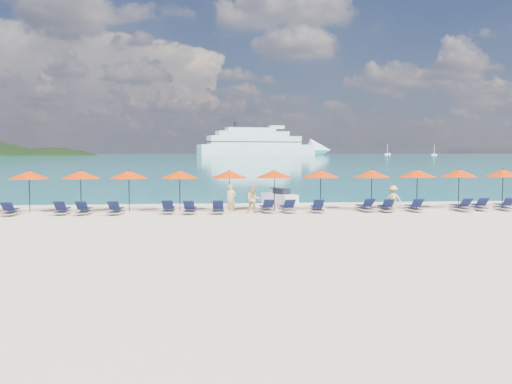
{
  "coord_description": "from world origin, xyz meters",
  "views": [
    {
      "loc": [
        -2.86,
        -25.68,
        3.23
      ],
      "look_at": [
        0.0,
        3.0,
        1.2
      ],
      "focal_mm": 40.0,
      "sensor_mm": 36.0,
      "label": 1
    }
  ],
  "objects": [
    {
      "name": "lounger_5",
      "position": [
        -7.15,
        4.14,
        0.24
      ],
      "size": [
        0.75,
        1.74,
        0.66
      ],
      "rotation": [
        0.0,
        0.0,
        -0.08
      ],
      "color": "silver",
      "rests_on": "ground"
    },
    {
      "name": "umbrella_3",
      "position": [
        -6.63,
        5.42,
        2.02
      ],
      "size": [
        2.1,
        2.1,
        2.28
      ],
      "color": "black",
      "rests_on": "ground"
    },
    {
      "name": "lounger_12",
      "position": [
        6.11,
        4.4,
        0.24
      ],
      "size": [
        0.77,
        1.75,
        0.66
      ],
      "rotation": [
        0.0,
        0.0,
        0.09
      ],
      "color": "silver",
      "rests_on": "ground"
    },
    {
      "name": "sailboat_far",
      "position": [
        199.18,
        572.24,
        1.22
      ],
      "size": [
        6.5,
        2.17,
        11.92
      ],
      "color": "silver",
      "rests_on": "ground"
    },
    {
      "name": "umbrella_6",
      "position": [
        1.27,
        5.47,
        2.02
      ],
      "size": [
        2.1,
        2.1,
        2.28
      ],
      "color": "black",
      "rests_on": "ground"
    },
    {
      "name": "lounger_13",
      "position": [
        7.16,
        4.06,
        0.24
      ],
      "size": [
        0.74,
        1.74,
        0.66
      ],
      "rotation": [
        0.0,
        0.0,
        -0.07
      ],
      "color": "silver",
      "rests_on": "ground"
    },
    {
      "name": "lounger_15",
      "position": [
        11.4,
        4.05,
        0.24
      ],
      "size": [
        0.68,
        1.72,
        0.66
      ],
      "rotation": [
        0.0,
        0.0,
        0.04
      ],
      "color": "silver",
      "rests_on": "ground"
    },
    {
      "name": "lounger_14",
      "position": [
        8.72,
        4.04,
        0.24
      ],
      "size": [
        0.66,
        1.71,
        0.66
      ],
      "rotation": [
        0.0,
        0.0,
        -0.02
      ],
      "color": "silver",
      "rests_on": "ground"
    },
    {
      "name": "umbrella_7",
      "position": [
        3.88,
        5.52,
        2.02
      ],
      "size": [
        2.1,
        2.1,
        2.28
      ],
      "color": "black",
      "rests_on": "ground"
    },
    {
      "name": "lounger_6",
      "position": [
        -4.48,
        4.39,
        0.24
      ],
      "size": [
        0.7,
        1.73,
        0.66
      ],
      "rotation": [
        0.0,
        0.0,
        -0.04
      ],
      "color": "silver",
      "rests_on": "ground"
    },
    {
      "name": "ground",
      "position": [
        0.0,
        0.0,
        0.0
      ],
      "size": [
        1400.0,
        1400.0,
        0.0
      ],
      "primitive_type": "plane",
      "color": "beige"
    },
    {
      "name": "cruise_ship",
      "position": [
        63.65,
        521.31,
        9.79
      ],
      "size": [
        136.4,
        52.1,
        37.61
      ],
      "rotation": [
        0.0,
        0.0,
        0.23
      ],
      "color": "silver",
      "rests_on": "ground"
    },
    {
      "name": "umbrella_5",
      "position": [
        -1.22,
        5.39,
        2.02
      ],
      "size": [
        2.1,
        2.1,
        2.28
      ],
      "color": "black",
      "rests_on": "ground"
    },
    {
      "name": "lounger_17",
      "position": [
        13.96,
        4.2,
        0.24
      ],
      "size": [
        0.77,
        1.75,
        0.66
      ],
      "rotation": [
        0.0,
        0.0,
        -0.09
      ],
      "color": "silver",
      "rests_on": "ground"
    },
    {
      "name": "lounger_8",
      "position": [
        -1.89,
        4.11,
        0.24
      ],
      "size": [
        0.69,
        1.72,
        0.66
      ],
      "rotation": [
        0.0,
        0.0,
        -0.04
      ],
      "color": "silver",
      "rests_on": "ground"
    },
    {
      "name": "umbrella_8",
      "position": [
        6.73,
        5.31,
        2.02
      ],
      "size": [
        2.1,
        2.1,
        2.28
      ],
      "color": "black",
      "rests_on": "ground"
    },
    {
      "name": "umbrella_11",
      "position": [
        14.56,
        5.52,
        2.02
      ],
      "size": [
        2.1,
        2.1,
        2.28
      ],
      "color": "black",
      "rests_on": "ground"
    },
    {
      "name": "lounger_4",
      "position": [
        -8.79,
        4.27,
        0.24
      ],
      "size": [
        0.67,
        1.72,
        0.66
      ],
      "rotation": [
        0.0,
        0.0,
        -0.03
      ],
      "color": "silver",
      "rests_on": "ground"
    },
    {
      "name": "umbrella_2",
      "position": [
        -9.18,
        5.53,
        2.02
      ],
      "size": [
        2.1,
        2.1,
        2.28
      ],
      "color": "black",
      "rests_on": "ground"
    },
    {
      "name": "lounger_9",
      "position": [
        0.71,
        4.4,
        0.24
      ],
      "size": [
        0.75,
        1.74,
        0.66
      ],
      "rotation": [
        0.0,
        0.0,
        0.08
      ],
      "color": "silver",
      "rests_on": "ground"
    },
    {
      "name": "umbrella_10",
      "position": [
        11.94,
        5.56,
        2.02
      ],
      "size": [
        2.1,
        2.1,
        2.28
      ],
      "color": "black",
      "rests_on": "ground"
    },
    {
      "name": "umbrella_4",
      "position": [
        -3.91,
        5.32,
        2.02
      ],
      "size": [
        2.1,
        2.1,
        2.28
      ],
      "color": "black",
      "rests_on": "ground"
    },
    {
      "name": "lounger_16",
      "position": [
        12.53,
        4.33,
        0.24
      ],
      "size": [
        0.76,
        1.75,
        0.66
      ],
      "rotation": [
        0.0,
        0.0,
        -0.08
      ],
      "color": "silver",
      "rests_on": "ground"
    },
    {
      "name": "headland_small",
      "position": [
        -150.0,
        560.0,
        -35.0
      ],
      "size": [
        162.0,
        126.0,
        85.5
      ],
      "color": "black",
      "rests_on": "ground"
    },
    {
      "name": "beachgoer_b",
      "position": [
        -0.06,
        3.95,
        0.75
      ],
      "size": [
        0.75,
        0.46,
        1.5
      ],
      "primitive_type": "imported",
      "rotation": [
        0.0,
        0.0,
        -0.05
      ],
      "color": "tan",
      "rests_on": "ground"
    },
    {
      "name": "sailboat_near",
      "position": [
        221.61,
        502.19,
        1.02
      ],
      "size": [
        5.4,
        1.8,
        9.89
      ],
      "color": "silver",
      "rests_on": "ground"
    },
    {
      "name": "umbrella_1",
      "position": [
        -11.82,
        5.42,
        2.02
      ],
      "size": [
        2.1,
        2.1,
        2.28
      ],
      "color": "black",
      "rests_on": "ground"
    },
    {
      "name": "lounger_3",
      "position": [
        -9.91,
        4.38,
        0.24
      ],
      "size": [
        0.65,
        1.71,
        0.66
      ],
      "rotation": [
        0.0,
        0.0,
        0.02
      ],
      "color": "silver",
      "rests_on": "ground"
    },
    {
      "name": "beachgoer_a",
      "position": [
        -1.18,
        4.62,
        0.75
      ],
      "size": [
        0.64,
        0.53,
        1.51
      ],
      "primitive_type": "imported",
      "rotation": [
        0.0,
        0.0,
        0.36
      ],
      "color": "tan",
      "rests_on": "ground"
    },
    {
      "name": "lounger_10",
      "position": [
        1.81,
        4.26,
        0.24
      ],
      "size": [
        0.73,
        1.74,
        0.66
      ],
      "rotation": [
        0.0,
        0.0,
        0.06
      ],
      "color": "silver",
      "rests_on": "ground"
    },
    {
      "name": "lounger_2",
      "position": [
        -12.42,
        4.18,
        0.24
      ],
      "size": [
        0.71,
        1.73,
        0.66
      ],
      "rotation": [
        0.0,
        0.0,
        0.05
      ],
      "color": "silver",
      "rests_on": "ground"
    },
    {
      "name": "sea",
      "position": [
        0.0,
        660.0,
        0.01
      ],
      "size": [
        1600.0,
        1300.0,
        0.01
      ],
      "primitive_type": "cube",
      "color": "#1FA9B2",
      "rests_on": "ground"
    },
    {
      "name": "umbrella_9",
      "position": [
        9.39,
        5.37,
        2.02
      ],
      "size": [
        2.1,
        2.1,
        2.28
      ],
      "color": "black",
      "rests_on": "ground"
    },
    {
      "name": "lounger_11",
      "position": [
        3.4,
        4.12,
        0.24
      ],
      "size": [
        0.75,
        1.74,
        0.66
      ],
      "rotation": [
        0.0,
        0.0,
        -0.08
      ],
      "color": "silver",
      "rests_on": "ground"
    },
    {
      "name": "lounger_7",
      "position": [
        -3.36,
        4.11,
        0.24
      ],
      "size": [
        0.77,
        1.75,
        0.66
      ],
      "rotation": [
        0.0,
        0.0,
        -0.09
      ],
      "color": "silver",
      "rests_on": "ground"
    },
    {
      "name": "beachgoer_c",
      "position": [
        7.49,
        3.9,
        0.71
      ],
      "size": [
        1.0,
        0.67,
        1.43
      ],
      "primitive_type": "imported",
      "rotation": [
        0.0,
        0.0,
        2.86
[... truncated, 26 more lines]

